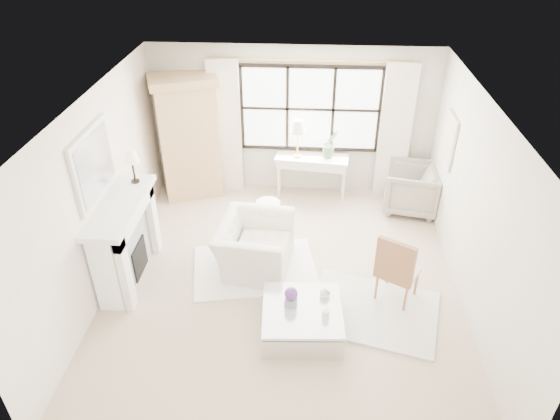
# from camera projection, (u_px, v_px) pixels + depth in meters

# --- Properties ---
(floor) EXTENTS (5.50, 5.50, 0.00)m
(floor) POSITION_uv_depth(u_px,v_px,m) (283.00, 281.00, 7.30)
(floor) COLOR #C6AF93
(floor) RESTS_ON ground
(ceiling) EXTENTS (5.50, 5.50, 0.00)m
(ceiling) POSITION_uv_depth(u_px,v_px,m) (284.00, 106.00, 5.83)
(ceiling) COLOR white
(ceiling) RESTS_ON ground
(wall_back) EXTENTS (5.00, 0.00, 5.00)m
(wall_back) POSITION_uv_depth(u_px,v_px,m) (293.00, 122.00, 8.87)
(wall_back) COLOR beige
(wall_back) RESTS_ON ground
(wall_front) EXTENTS (5.00, 0.00, 5.00)m
(wall_front) POSITION_uv_depth(u_px,v_px,m) (265.00, 374.00, 4.26)
(wall_front) COLOR white
(wall_front) RESTS_ON ground
(wall_left) EXTENTS (0.00, 5.50, 5.50)m
(wall_left) POSITION_uv_depth(u_px,v_px,m) (99.00, 197.00, 6.70)
(wall_left) COLOR white
(wall_left) RESTS_ON ground
(wall_right) EXTENTS (0.00, 5.50, 5.50)m
(wall_right) POSITION_uv_depth(u_px,v_px,m) (477.00, 210.00, 6.43)
(wall_right) COLOR beige
(wall_right) RESTS_ON ground
(window_pane) EXTENTS (2.40, 0.02, 1.50)m
(window_pane) POSITION_uv_depth(u_px,v_px,m) (310.00, 109.00, 8.70)
(window_pane) COLOR white
(window_pane) RESTS_ON wall_back
(window_frame) EXTENTS (2.50, 0.04, 1.50)m
(window_frame) POSITION_uv_depth(u_px,v_px,m) (310.00, 109.00, 8.69)
(window_frame) COLOR black
(window_frame) RESTS_ON wall_back
(curtain_rod) EXTENTS (3.30, 0.04, 0.04)m
(curtain_rod) POSITION_uv_depth(u_px,v_px,m) (312.00, 60.00, 8.18)
(curtain_rod) COLOR #B18E3D
(curtain_rod) RESTS_ON wall_back
(curtain_left) EXTENTS (0.55, 0.10, 2.47)m
(curtain_left) POSITION_uv_depth(u_px,v_px,m) (226.00, 128.00, 8.92)
(curtain_left) COLOR white
(curtain_left) RESTS_ON ground
(curtain_right) EXTENTS (0.55, 0.10, 2.47)m
(curtain_right) POSITION_uv_depth(u_px,v_px,m) (395.00, 133.00, 8.75)
(curtain_right) COLOR white
(curtain_right) RESTS_ON ground
(fireplace) EXTENTS (0.58, 1.66, 1.26)m
(fireplace) POSITION_uv_depth(u_px,v_px,m) (124.00, 240.00, 7.07)
(fireplace) COLOR white
(fireplace) RESTS_ON ground
(mirror_frame) EXTENTS (0.05, 1.15, 0.95)m
(mirror_frame) POSITION_uv_depth(u_px,v_px,m) (93.00, 165.00, 6.44)
(mirror_frame) COLOR silver
(mirror_frame) RESTS_ON wall_left
(mirror_glass) EXTENTS (0.02, 1.00, 0.80)m
(mirror_glass) POSITION_uv_depth(u_px,v_px,m) (96.00, 165.00, 6.43)
(mirror_glass) COLOR silver
(mirror_glass) RESTS_ON wall_left
(art_frame) EXTENTS (0.04, 0.62, 0.82)m
(art_frame) POSITION_uv_depth(u_px,v_px,m) (449.00, 140.00, 7.75)
(art_frame) COLOR silver
(art_frame) RESTS_ON wall_right
(art_canvas) EXTENTS (0.01, 0.52, 0.72)m
(art_canvas) POSITION_uv_depth(u_px,v_px,m) (447.00, 140.00, 7.75)
(art_canvas) COLOR beige
(art_canvas) RESTS_ON wall_right
(mantel_lamp) EXTENTS (0.22, 0.22, 0.51)m
(mantel_lamp) POSITION_uv_depth(u_px,v_px,m) (131.00, 158.00, 7.01)
(mantel_lamp) COLOR black
(mantel_lamp) RESTS_ON fireplace
(armoire) EXTENTS (1.29, 1.05, 2.24)m
(armoire) POSITION_uv_depth(u_px,v_px,m) (188.00, 137.00, 8.83)
(armoire) COLOR tan
(armoire) RESTS_ON floor
(console_table) EXTENTS (1.34, 0.59, 0.80)m
(console_table) POSITION_uv_depth(u_px,v_px,m) (311.00, 176.00, 9.14)
(console_table) COLOR white
(console_table) RESTS_ON floor
(console_lamp) EXTENTS (0.28, 0.28, 0.69)m
(console_lamp) POSITION_uv_depth(u_px,v_px,m) (298.00, 127.00, 8.64)
(console_lamp) COLOR gold
(console_lamp) RESTS_ON console_table
(orchid_plant) EXTENTS (0.34, 0.31, 0.52)m
(orchid_plant) POSITION_uv_depth(u_px,v_px,m) (330.00, 144.00, 8.78)
(orchid_plant) COLOR #56704A
(orchid_plant) RESTS_ON console_table
(side_table) EXTENTS (0.40, 0.40, 0.51)m
(side_table) POSITION_uv_depth(u_px,v_px,m) (268.00, 211.00, 8.28)
(side_table) COLOR white
(side_table) RESTS_ON floor
(rug_left) EXTENTS (2.02, 1.60, 0.03)m
(rug_left) POSITION_uv_depth(u_px,v_px,m) (255.00, 268.00, 7.52)
(rug_left) COLOR white
(rug_left) RESTS_ON floor
(rug_right) EXTENTS (1.96, 1.65, 0.03)m
(rug_right) POSITION_uv_depth(u_px,v_px,m) (373.00, 311.00, 6.77)
(rug_right) COLOR silver
(rug_right) RESTS_ON floor
(club_armchair) EXTENTS (1.16, 1.28, 0.76)m
(club_armchair) POSITION_uv_depth(u_px,v_px,m) (254.00, 246.00, 7.40)
(club_armchair) COLOR silver
(club_armchair) RESTS_ON floor
(wingback_chair) EXTENTS (1.06, 1.04, 0.83)m
(wingback_chair) POSITION_uv_depth(u_px,v_px,m) (411.00, 188.00, 8.74)
(wingback_chair) COLOR gray
(wingback_chair) RESTS_ON floor
(french_chair) EXTENTS (0.66, 0.66, 1.08)m
(french_chair) POSITION_uv_depth(u_px,v_px,m) (396.00, 282.00, 6.83)
(french_chair) COLOR #9E6942
(french_chair) RESTS_ON floor
(coffee_table) EXTENTS (1.06, 1.06, 0.38)m
(coffee_table) POSITION_uv_depth(u_px,v_px,m) (302.00, 320.00, 6.39)
(coffee_table) COLOR silver
(coffee_table) RESTS_ON floor
(planter_box) EXTENTS (0.16, 0.16, 0.11)m
(planter_box) POSITION_uv_depth(u_px,v_px,m) (291.00, 302.00, 6.32)
(planter_box) COLOR gray
(planter_box) RESTS_ON coffee_table
(planter_flowers) EXTENTS (0.16, 0.16, 0.16)m
(planter_flowers) POSITION_uv_depth(u_px,v_px,m) (291.00, 293.00, 6.24)
(planter_flowers) COLOR #5A317C
(planter_flowers) RESTS_ON planter_box
(pillar_candle) EXTENTS (0.09, 0.09, 0.12)m
(pillar_candle) POSITION_uv_depth(u_px,v_px,m) (326.00, 314.00, 6.13)
(pillar_candle) COLOR white
(pillar_candle) RESTS_ON coffee_table
(coffee_vase) EXTENTS (0.14, 0.14, 0.15)m
(coffee_vase) POSITION_uv_depth(u_px,v_px,m) (325.00, 293.00, 6.43)
(coffee_vase) COLOR silver
(coffee_vase) RESTS_ON coffee_table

